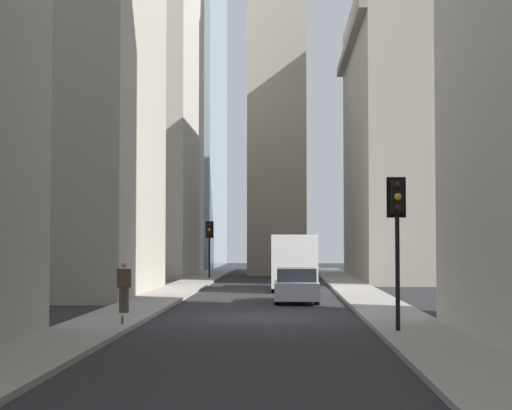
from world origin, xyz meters
The scene contains 13 objects.
ground_plane centered at (0.00, 0.00, 0.00)m, with size 135.00×135.00×0.00m, color #262628.
sidewalk_right centered at (0.00, 4.50, 0.07)m, with size 90.00×2.20×0.14m, color gray.
sidewalk_left centered at (0.00, -4.50, 0.07)m, with size 90.00×2.20×0.14m, color gray.
building_left_far centered at (28.31, -10.59, 9.45)m, with size 19.54×10.50×18.88m.
building_right_far centered at (31.91, 10.59, 13.77)m, with size 13.69×10.50×27.51m.
building_right_midfar centered at (11.20, 10.59, 10.33)m, with size 12.59×10.50×20.64m.
church_spire centered at (35.13, -0.34, 18.36)m, with size 4.83×4.83×35.14m.
delivery_truck centered at (15.42, -1.40, 1.46)m, with size 6.46×2.25×2.84m.
sedan_silver centered at (6.85, -1.40, 0.66)m, with size 4.30×1.78×1.42m.
traffic_light_foreground centered at (-5.08, -3.93, 3.17)m, with size 0.43×0.52×4.12m.
traffic_light_midblock centered at (26.48, 4.02, 2.86)m, with size 0.43×0.52×3.70m.
pedestrian centered at (0.16, 4.45, 1.08)m, with size 0.26×0.44×1.72m.
discarded_bottle centered at (-3.67, 3.74, 0.25)m, with size 0.07×0.07×0.27m.
Camera 1 is at (-27.16, -0.92, 2.52)m, focal length 57.63 mm.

